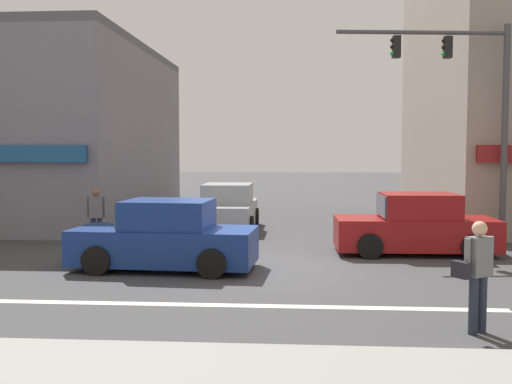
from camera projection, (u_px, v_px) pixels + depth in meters
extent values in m
plane|color=#3D3D3F|center=(258.00, 267.00, 13.88)|extent=(120.00, 120.00, 0.00)
cube|color=silver|center=(245.00, 306.00, 10.39)|extent=(9.00, 0.24, 0.01)
cylinder|color=brown|center=(481.00, 112.00, 22.14)|extent=(0.22, 0.22, 8.23)
cube|color=#473828|center=(483.00, 10.00, 21.88)|extent=(1.40, 0.12, 0.10)
cylinder|color=#47474C|center=(504.00, 136.00, 16.82)|extent=(0.18, 0.18, 6.20)
cylinder|color=#47474C|center=(422.00, 32.00, 16.52)|extent=(4.78, 0.67, 0.12)
cube|color=black|center=(448.00, 47.00, 16.58)|extent=(0.23, 0.26, 0.60)
sphere|color=black|center=(444.00, 41.00, 16.56)|extent=(0.12, 0.12, 0.12)
sphere|color=black|center=(443.00, 47.00, 16.57)|extent=(0.12, 0.12, 0.12)
sphere|color=green|center=(443.00, 54.00, 16.59)|extent=(0.12, 0.12, 0.12)
cube|color=black|center=(396.00, 47.00, 16.51)|extent=(0.23, 0.26, 0.60)
sphere|color=black|center=(392.00, 40.00, 16.50)|extent=(0.12, 0.12, 0.12)
sphere|color=black|center=(392.00, 47.00, 16.51)|extent=(0.12, 0.12, 0.12)
sphere|color=green|center=(392.00, 53.00, 16.52)|extent=(0.12, 0.12, 0.12)
cube|color=maroon|center=(415.00, 233.00, 15.61)|extent=(4.14, 1.79, 0.80)
cube|color=maroon|center=(419.00, 206.00, 15.56)|extent=(1.93, 1.60, 0.64)
cube|color=#475666|center=(381.00, 205.00, 15.60)|extent=(0.09, 1.44, 0.54)
cylinder|color=black|center=(370.00, 246.00, 14.84)|extent=(0.64, 0.19, 0.64)
cylinder|color=black|center=(361.00, 236.00, 16.54)|extent=(0.64, 0.19, 0.64)
cylinder|color=black|center=(474.00, 247.00, 14.72)|extent=(0.64, 0.19, 0.64)
cylinder|color=black|center=(455.00, 237.00, 16.41)|extent=(0.64, 0.19, 0.64)
cube|color=navy|center=(164.00, 246.00, 13.56)|extent=(4.20, 1.95, 0.80)
cube|color=navy|center=(168.00, 214.00, 13.50)|extent=(1.99, 1.68, 0.64)
cube|color=#475666|center=(127.00, 214.00, 13.63)|extent=(0.15, 1.44, 0.54)
cylinder|color=black|center=(96.00, 261.00, 12.91)|extent=(0.65, 0.22, 0.64)
cylinder|color=black|center=(124.00, 248.00, 14.59)|extent=(0.65, 0.22, 0.64)
cylinder|color=black|center=(212.00, 264.00, 12.57)|extent=(0.65, 0.22, 0.64)
cylinder|color=black|center=(226.00, 250.00, 14.25)|extent=(0.65, 0.22, 0.64)
cube|color=#999EA3|center=(228.00, 214.00, 20.13)|extent=(1.71, 4.11, 0.80)
cube|color=#999EA3|center=(228.00, 193.00, 19.98)|extent=(1.57, 1.91, 0.64)
cube|color=#475666|center=(231.00, 191.00, 20.94)|extent=(1.44, 0.06, 0.54)
cylinder|color=black|center=(209.00, 217.00, 21.47)|extent=(0.18, 0.64, 0.64)
cylinder|color=black|center=(256.00, 217.00, 21.35)|extent=(0.18, 0.64, 0.64)
cylinder|color=black|center=(197.00, 225.00, 18.94)|extent=(0.18, 0.64, 0.64)
cylinder|color=black|center=(250.00, 226.00, 18.82)|extent=(0.18, 0.64, 0.64)
cylinder|color=#232838|center=(482.00, 304.00, 8.84)|extent=(0.14, 0.14, 0.86)
cylinder|color=#232838|center=(473.00, 306.00, 8.76)|extent=(0.14, 0.14, 0.86)
cube|color=slate|center=(479.00, 256.00, 8.75)|extent=(0.42, 0.38, 0.58)
sphere|color=tan|center=(480.00, 229.00, 8.72)|extent=(0.22, 0.22, 0.22)
cylinder|color=slate|center=(490.00, 255.00, 8.87)|extent=(0.09, 0.09, 0.56)
cylinder|color=slate|center=(467.00, 258.00, 8.63)|extent=(0.09, 0.09, 0.56)
cube|color=black|center=(461.00, 270.00, 8.64)|extent=(0.25, 0.30, 0.24)
cylinder|color=#232838|center=(93.00, 233.00, 16.34)|extent=(0.14, 0.14, 0.86)
cylinder|color=#232838|center=(100.00, 233.00, 16.36)|extent=(0.14, 0.14, 0.86)
cube|color=slate|center=(96.00, 207.00, 16.30)|extent=(0.39, 0.28, 0.58)
sphere|color=brown|center=(96.00, 192.00, 16.27)|extent=(0.22, 0.22, 0.22)
cylinder|color=slate|center=(87.00, 207.00, 16.27)|extent=(0.09, 0.09, 0.56)
cylinder|color=slate|center=(105.00, 207.00, 16.32)|extent=(0.09, 0.09, 0.56)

